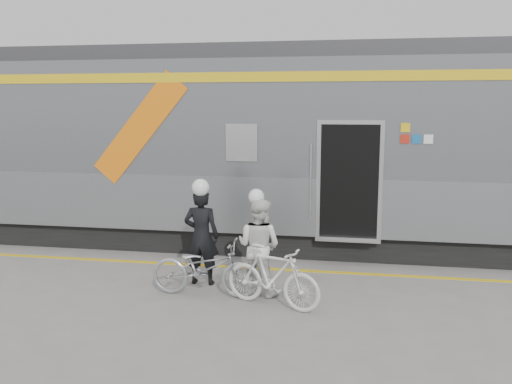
% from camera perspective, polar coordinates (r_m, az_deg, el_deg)
% --- Properties ---
extents(ground, '(90.00, 90.00, 0.00)m').
position_cam_1_polar(ground, '(7.99, -3.24, -12.48)').
color(ground, slate).
rests_on(ground, ground).
extents(train, '(24.00, 3.17, 4.10)m').
position_cam_1_polar(train, '(11.67, -0.95, 4.77)').
color(train, black).
rests_on(train, ground).
extents(safety_strip, '(24.00, 0.12, 0.01)m').
position_cam_1_polar(safety_strip, '(9.97, -0.36, -7.99)').
color(safety_strip, gold).
rests_on(safety_strip, ground).
extents(man, '(0.59, 0.39, 1.61)m').
position_cam_1_polar(man, '(8.98, -5.76, -4.65)').
color(man, black).
rests_on(man, ground).
extents(bicycle_left, '(1.70, 0.60, 0.89)m').
position_cam_1_polar(bicycle_left, '(8.51, -5.44, -7.96)').
color(bicycle_left, '#A5A7AC').
rests_on(bicycle_left, ground).
extents(woman, '(0.89, 0.79, 1.52)m').
position_cam_1_polar(woman, '(8.50, 0.29, -5.72)').
color(woman, silver).
rests_on(woman, ground).
extents(bicycle_right, '(1.59, 0.93, 0.92)m').
position_cam_1_polar(bicycle_right, '(8.02, 1.75, -8.88)').
color(bicycle_right, silver).
rests_on(bicycle_right, ground).
extents(helmet_man, '(0.28, 0.28, 0.28)m').
position_cam_1_polar(helmet_man, '(8.80, -5.86, 1.35)').
color(helmet_man, white).
rests_on(helmet_man, man).
extents(helmet_woman, '(0.24, 0.24, 0.24)m').
position_cam_1_polar(helmet_woman, '(8.32, 0.30, 0.17)').
color(helmet_woman, white).
rests_on(helmet_woman, woman).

